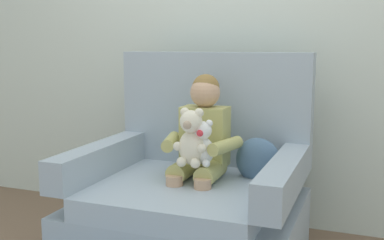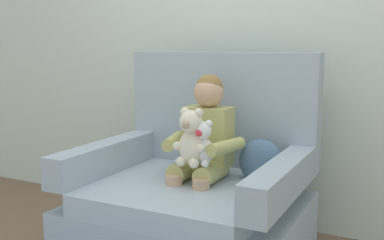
% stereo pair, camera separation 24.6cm
% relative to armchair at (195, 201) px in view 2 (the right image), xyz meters
% --- Properties ---
extents(back_wall, '(6.00, 0.10, 2.60)m').
position_rel_armchair_xyz_m(back_wall, '(0.00, 0.74, 0.95)').
color(back_wall, silver).
rests_on(back_wall, ground).
extents(armchair, '(1.20, 1.01, 1.18)m').
position_rel_armchair_xyz_m(armchair, '(0.00, 0.00, 0.00)').
color(armchair, '#9EADBC').
rests_on(armchair, ground).
extents(seated_child, '(0.45, 0.39, 0.82)m').
position_rel_armchair_xyz_m(seated_child, '(0.04, 0.03, 0.34)').
color(seated_child, tan).
rests_on(seated_child, armchair).
extents(plush_cream, '(0.18, 0.15, 0.31)m').
position_rel_armchair_xyz_m(plush_cream, '(0.04, -0.13, 0.38)').
color(plush_cream, silver).
rests_on(plush_cream, armchair).
extents(plush_white, '(0.15, 0.12, 0.25)m').
position_rel_armchair_xyz_m(plush_white, '(0.09, -0.10, 0.36)').
color(plush_white, white).
rests_on(plush_white, armchair).
extents(throw_pillow, '(0.27, 0.14, 0.26)m').
position_rel_armchair_xyz_m(throw_pillow, '(0.34, 0.13, 0.23)').
color(throw_pillow, slate).
rests_on(throw_pillow, armchair).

